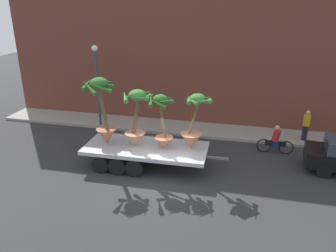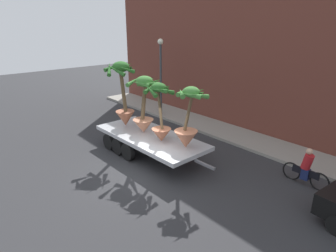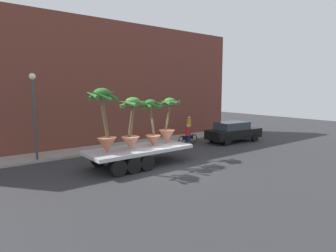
{
  "view_description": "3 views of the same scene",
  "coord_description": "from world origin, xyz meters",
  "views": [
    {
      "loc": [
        3.08,
        -12.31,
        7.5
      ],
      "look_at": [
        -0.24,
        1.58,
        1.93
      ],
      "focal_mm": 35.43,
      "sensor_mm": 36.0,
      "label": 1
    },
    {
      "loc": [
        8.86,
        -6.52,
        5.96
      ],
      "look_at": [
        -0.36,
        1.51,
        1.58
      ],
      "focal_mm": 31.27,
      "sensor_mm": 36.0,
      "label": 2
    },
    {
      "loc": [
        -9.18,
        -11.85,
        4.14
      ],
      "look_at": [
        1.33,
        1.86,
        1.88
      ],
      "focal_mm": 30.66,
      "sensor_mm": 36.0,
      "label": 3
    }
  ],
  "objects": [
    {
      "name": "street_lamp",
      "position": [
        -5.41,
        5.3,
        3.23
      ],
      "size": [
        0.36,
        0.36,
        4.83
      ],
      "color": "#383D42",
      "rests_on": "sidewalk"
    },
    {
      "name": "flatbed_trailer",
      "position": [
        -1.46,
        1.15,
        0.77
      ],
      "size": [
        6.74,
        2.53,
        0.98
      ],
      "color": "#B7BABF",
      "rests_on": "ground"
    },
    {
      "name": "ground_plane",
      "position": [
        0.0,
        0.0,
        0.0
      ],
      "size": [
        60.0,
        60.0,
        0.0
      ],
      "primitive_type": "plane",
      "color": "#2D2D30"
    },
    {
      "name": "building_facade",
      "position": [
        0.0,
        7.8,
        4.49
      ],
      "size": [
        24.0,
        1.2,
        8.98
      ],
      "primitive_type": "cube",
      "color": "brown",
      "rests_on": "ground"
    },
    {
      "name": "potted_palm_middle",
      "position": [
        -1.63,
        1.15,
        2.27
      ],
      "size": [
        1.47,
        1.51,
        2.72
      ],
      "color": "tan",
      "rests_on": "flatbed_trailer"
    },
    {
      "name": "potted_palm_rear",
      "position": [
        0.98,
        1.41,
        2.08
      ],
      "size": [
        1.37,
        1.29,
        2.63
      ],
      "color": "#C17251",
      "rests_on": "flatbed_trailer"
    },
    {
      "name": "potted_palm_extra",
      "position": [
        -0.37,
        1.08,
        2.24
      ],
      "size": [
        1.21,
        1.22,
        2.58
      ],
      "color": "#B26647",
      "rests_on": "flatbed_trailer"
    },
    {
      "name": "pedestrian_near_gate",
      "position": [
        6.48,
        5.73,
        1.04
      ],
      "size": [
        0.36,
        0.36,
        1.71
      ],
      "color": "black",
      "rests_on": "sidewalk"
    },
    {
      "name": "sidewalk",
      "position": [
        0.0,
        6.1,
        0.07
      ],
      "size": [
        24.0,
        2.2,
        0.15
      ],
      "primitive_type": "cube",
      "color": "gray",
      "rests_on": "ground"
    },
    {
      "name": "cyclist",
      "position": [
        4.83,
        3.99,
        0.67
      ],
      "size": [
        1.84,
        0.34,
        1.54
      ],
      "color": "black",
      "rests_on": "ground"
    },
    {
      "name": "potted_palm_front",
      "position": [
        -3.2,
        1.05,
        2.55
      ],
      "size": [
        1.54,
        1.58,
        3.19
      ],
      "color": "#B26647",
      "rests_on": "flatbed_trailer"
    }
  ]
}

